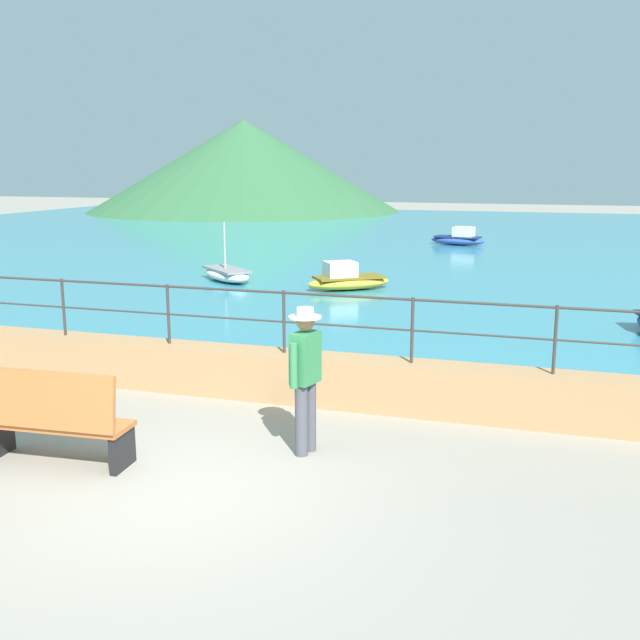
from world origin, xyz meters
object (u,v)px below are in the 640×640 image
object	(u,v)px
bench_main	(52,418)
boat_4	(347,280)
person_walking	(305,373)
boat_5	(459,238)
boat_2	(227,274)

from	to	relation	value
bench_main	boat_4	size ratio (longest dim) A/B	0.73
person_walking	boat_4	distance (m)	11.35
person_walking	boat_5	distance (m)	23.28
bench_main	person_walking	world-z (taller)	person_walking
person_walking	boat_5	world-z (taller)	person_walking
person_walking	boat_2	distance (m)	13.06
person_walking	boat_4	bearing A→B (deg)	102.91
person_walking	boat_2	xyz separation A→B (m)	(-6.24, 11.46, -0.72)
boat_4	person_walking	bearing A→B (deg)	-77.09
boat_2	boat_5	xyz separation A→B (m)	(5.16, 11.79, 0.07)
bench_main	boat_4	xyz separation A→B (m)	(0.06, 12.23, -0.23)
person_walking	boat_2	bearing A→B (deg)	118.56
bench_main	boat_5	distance (m)	24.48
boat_4	boat_5	distance (m)	12.29
boat_2	boat_4	world-z (taller)	boat_2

